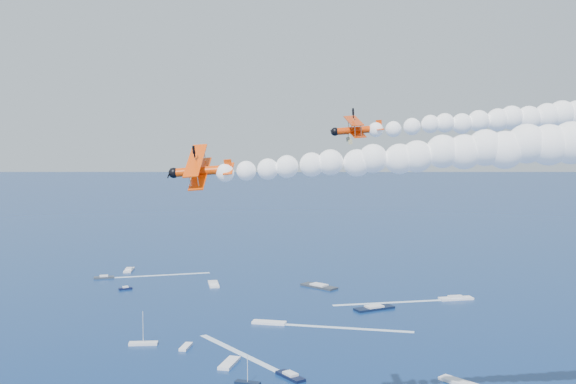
# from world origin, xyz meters

# --- Properties ---
(biplane_lead) EXTENTS (9.67, 11.02, 7.34)m
(biplane_lead) POSITION_xyz_m (13.67, 32.85, 57.95)
(biplane_lead) COLOR red
(biplane_trail) EXTENTS (9.09, 11.07, 9.07)m
(biplane_trail) POSITION_xyz_m (-4.33, 9.43, 52.91)
(biplane_trail) COLOR #FF4505
(smoke_trail_lead) EXTENTS (50.42, 22.70, 9.05)m
(smoke_trail_lead) POSITION_xyz_m (38.32, 37.61, 59.82)
(smoke_trail_lead) COLOR white
(smoke_trail_trail) EXTENTS (49.97, 13.74, 9.05)m
(smoke_trail_trail) POSITION_xyz_m (20.67, 11.71, 54.78)
(smoke_trail_trail) COLOR white
(spectator_boats) EXTENTS (221.69, 183.51, 0.70)m
(spectator_boats) POSITION_xyz_m (-2.97, 118.55, 0.35)
(spectator_boats) COLOR white
(spectator_boats) RESTS_ON ground
(boat_wakes) EXTENTS (125.74, 115.29, 0.04)m
(boat_wakes) POSITION_xyz_m (-16.03, 146.06, 0.03)
(boat_wakes) COLOR white
(boat_wakes) RESTS_ON ground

